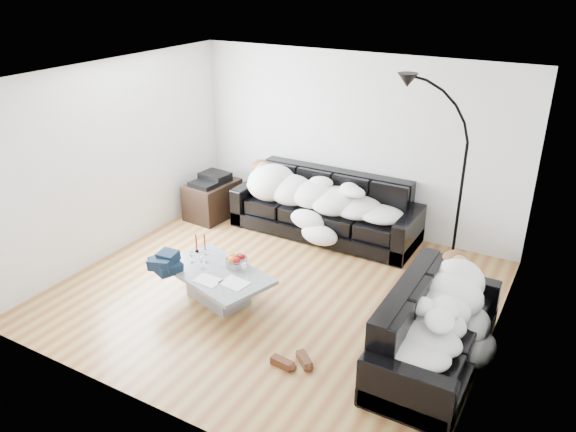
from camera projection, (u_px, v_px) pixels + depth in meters
The scene contains 24 objects.
ground at pixel (276, 291), 6.91m from camera, with size 5.00×5.00×0.00m, color #97582D.
wall_back at pixel (354, 143), 8.16m from camera, with size 5.00×0.02×2.60m, color silver.
wall_left at pixel (115, 159), 7.51m from camera, with size 0.02×4.50×2.60m, color silver.
wall_right at pixel (504, 243), 5.25m from camera, with size 0.02×4.50×2.60m, color silver.
ceiling at pixel (274, 78), 5.85m from camera, with size 5.00×5.00×0.00m, color white.
sofa_back at pixel (325, 206), 8.21m from camera, with size 2.75×0.95×0.90m, color black.
sofa_right at pixel (437, 327), 5.55m from camera, with size 2.01×0.86×0.81m, color black.
sleeper_back at pixel (324, 194), 8.08m from camera, with size 2.32×0.80×0.46m, color white, non-canonical shape.
sleeper_right at pixel (439, 308), 5.45m from camera, with size 1.72×0.73×0.42m, color white, non-canonical shape.
teal_cushion at pixel (451, 270), 5.94m from camera, with size 0.36×0.30×0.20m, color #0B5035.
coffee_table at pixel (218, 285), 6.67m from camera, with size 1.31×0.77×0.38m, color #939699.
fruit_bowl at pixel (236, 260), 6.68m from camera, with size 0.27×0.27×0.16m, color white.
wine_glass_a at pixel (207, 256), 6.75m from camera, with size 0.07×0.07×0.17m, color white.
wine_glass_b at pixel (192, 257), 6.75m from camera, with size 0.06×0.06×0.15m, color white.
wine_glass_c at pixel (203, 263), 6.60m from camera, with size 0.07×0.07×0.17m, color white.
candle_left at pixel (196, 243), 6.99m from camera, with size 0.04×0.04×0.24m, color maroon.
candle_right at pixel (205, 243), 6.98m from camera, with size 0.04×0.04×0.24m, color maroon.
newspaper_a at pixel (234, 283), 6.34m from camera, with size 0.31×0.24×0.01m, color silver.
newspaper_b at pixel (208, 280), 6.40m from camera, with size 0.31×0.22×0.01m, color silver.
navy_jacket at pixel (164, 256), 6.57m from camera, with size 0.38×0.31×0.19m, color black, non-canonical shape.
shoes at pixel (293, 361), 5.62m from camera, with size 0.41×0.30×0.09m, color #472311, non-canonical shape.
av_cabinet at pixel (213, 199), 8.86m from camera, with size 0.57×0.83×0.57m, color black.
stereo at pixel (211, 179), 8.72m from camera, with size 0.44×0.34×0.13m, color black.
floor_lamp at pixel (460, 200), 6.68m from camera, with size 0.81×0.32×2.23m, color black, non-canonical shape.
Camera 1 is at (3.06, -5.08, 3.68)m, focal length 35.00 mm.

